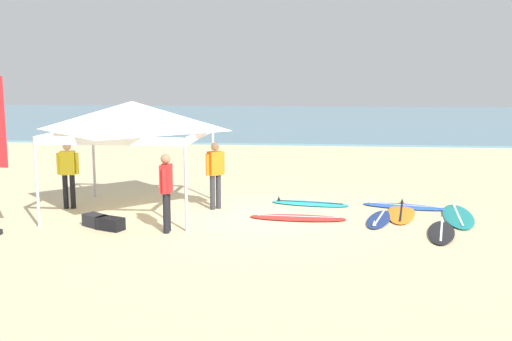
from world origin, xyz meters
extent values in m
plane|color=beige|center=(0.00, 0.00, 0.00)|extent=(80.00, 80.00, 0.00)
cube|color=#568499|center=(0.00, 32.83, 0.05)|extent=(80.00, 36.00, 0.10)
cylinder|color=#B7B7BC|center=(-4.70, -1.40, 1.02)|extent=(0.07, 0.07, 2.05)
cylinder|color=#B7B7BC|center=(-1.35, -1.40, 1.02)|extent=(0.07, 0.07, 2.05)
cylinder|color=#B7B7BC|center=(-4.70, 1.96, 1.02)|extent=(0.07, 0.07, 2.05)
cylinder|color=#B7B7BC|center=(-1.35, 1.96, 1.02)|extent=(0.07, 0.07, 2.05)
cube|color=white|center=(-3.03, -1.40, 1.96)|extent=(3.36, 0.03, 0.18)
cube|color=white|center=(-3.03, 1.96, 1.96)|extent=(3.36, 0.03, 0.18)
cube|color=white|center=(-4.70, 0.28, 1.96)|extent=(0.03, 3.36, 0.18)
cube|color=white|center=(-1.35, 0.28, 1.96)|extent=(0.03, 3.36, 0.18)
pyramid|color=white|center=(-3.03, 0.28, 2.40)|extent=(3.48, 3.48, 0.70)
ellipsoid|color=navy|center=(2.93, 0.02, 0.04)|extent=(0.96, 1.96, 0.07)
cube|color=white|center=(2.93, 0.02, 0.07)|extent=(0.44, 1.57, 0.01)
cone|color=white|center=(2.74, -0.74, 0.13)|extent=(0.09, 0.09, 0.12)
ellipsoid|color=#23B2CC|center=(1.29, 1.57, 0.04)|extent=(2.12, 0.89, 0.07)
cube|color=black|center=(1.29, 1.57, 0.07)|extent=(1.73, 0.34, 0.01)
cone|color=black|center=(0.46, 1.71, 0.13)|extent=(0.09, 0.09, 0.12)
ellipsoid|color=#19847F|center=(4.84, 0.51, 0.04)|extent=(1.02, 2.64, 0.07)
cube|color=white|center=(4.84, 0.51, 0.07)|extent=(0.33, 2.18, 0.01)
cone|color=white|center=(4.97, 1.56, 0.13)|extent=(0.09, 0.09, 0.12)
ellipsoid|color=red|center=(1.03, -0.05, 0.04)|extent=(2.31, 0.70, 0.07)
cube|color=white|center=(1.03, -0.05, 0.07)|extent=(1.94, 0.12, 0.01)
cone|color=white|center=(0.09, -0.01, 0.13)|extent=(0.09, 0.09, 0.12)
ellipsoid|color=blue|center=(3.72, 1.46, 0.04)|extent=(2.20, 1.06, 0.07)
cube|color=white|center=(3.72, 1.46, 0.07)|extent=(1.77, 0.47, 0.01)
cone|color=white|center=(2.88, 1.67, 0.13)|extent=(0.09, 0.09, 0.12)
ellipsoid|color=orange|center=(3.53, 0.74, 0.04)|extent=(1.03, 2.48, 0.07)
cube|color=black|center=(3.53, 0.74, 0.07)|extent=(0.38, 2.02, 0.01)
cone|color=black|center=(3.69, 1.71, 0.13)|extent=(0.09, 0.09, 0.12)
ellipsoid|color=black|center=(4.14, -1.03, 0.04)|extent=(0.98, 2.11, 0.07)
cube|color=white|center=(4.14, -1.03, 0.07)|extent=(0.42, 1.71, 0.01)
cone|color=white|center=(4.32, -0.21, 0.13)|extent=(0.09, 0.09, 0.12)
cylinder|color=black|center=(-4.91, 0.49, 0.44)|extent=(0.13, 0.13, 0.88)
cylinder|color=black|center=(-4.73, 0.53, 0.44)|extent=(0.13, 0.13, 0.88)
cube|color=yellow|center=(-4.82, 0.51, 1.18)|extent=(0.39, 0.28, 0.60)
sphere|color=tan|center=(-4.82, 0.51, 1.60)|extent=(0.21, 0.21, 0.21)
cylinder|color=yellow|center=(-5.04, 0.47, 1.16)|extent=(0.09, 0.09, 0.54)
cylinder|color=yellow|center=(-4.59, 0.55, 1.16)|extent=(0.09, 0.09, 0.54)
cylinder|color=#2D2D33|center=(-1.03, 0.89, 0.44)|extent=(0.13, 0.13, 0.88)
cylinder|color=#2D2D33|center=(-1.16, 0.77, 0.44)|extent=(0.13, 0.13, 0.88)
cube|color=orange|center=(-1.09, 0.83, 1.18)|extent=(0.41, 0.41, 0.60)
sphere|color=tan|center=(-1.09, 0.83, 1.60)|extent=(0.21, 0.21, 0.21)
cylinder|color=orange|center=(-0.93, 0.99, 1.16)|extent=(0.09, 0.09, 0.54)
cylinder|color=orange|center=(-1.26, 0.67, 1.16)|extent=(0.09, 0.09, 0.54)
cylinder|color=black|center=(-1.75, -1.59, 0.44)|extent=(0.13, 0.13, 0.88)
cylinder|color=black|center=(-1.76, -1.41, 0.44)|extent=(0.13, 0.13, 0.88)
cube|color=red|center=(-1.76, -1.50, 1.18)|extent=(0.24, 0.37, 0.60)
sphere|color=#9E7051|center=(-1.76, -1.50, 1.60)|extent=(0.21, 0.21, 0.21)
cylinder|color=red|center=(-1.74, -1.73, 1.16)|extent=(0.09, 0.09, 0.54)
cylinder|color=red|center=(-1.77, -1.27, 1.16)|extent=(0.09, 0.09, 0.54)
cube|color=#232328|center=(-3.47, -1.21, 0.14)|extent=(0.68, 0.60, 0.28)
cube|color=black|center=(-3.05, -1.44, 0.14)|extent=(0.68, 0.52, 0.28)
camera|label=1|loc=(1.42, -13.56, 3.34)|focal=41.10mm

